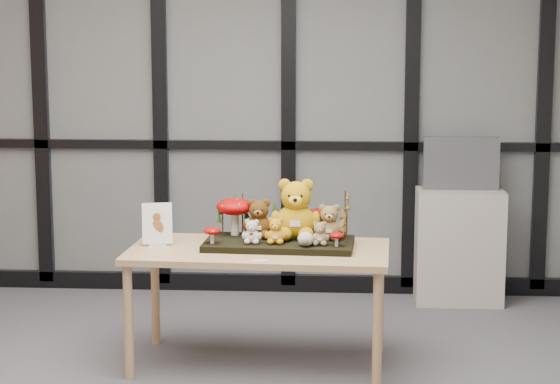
# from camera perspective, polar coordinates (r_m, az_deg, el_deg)

# --- Properties ---
(room_shell) EXTENTS (5.00, 5.00, 5.00)m
(room_shell) POSITION_cam_1_polar(r_m,az_deg,el_deg) (4.63, -6.80, 6.77)
(room_shell) COLOR beige
(room_shell) RESTS_ON floor
(glass_partition) EXTENTS (4.90, 0.06, 2.78)m
(glass_partition) POSITION_cam_1_polar(r_m,az_deg,el_deg) (7.08, -3.17, 5.62)
(glass_partition) COLOR #2D383F
(glass_partition) RESTS_ON floor
(display_table) EXTENTS (1.46, 0.78, 0.67)m
(display_table) POSITION_cam_1_polar(r_m,az_deg,el_deg) (5.60, -1.20, -3.87)
(display_table) COLOR tan
(display_table) RESTS_ON floor
(diorama_tray) EXTENTS (0.84, 0.45, 0.04)m
(diorama_tray) POSITION_cam_1_polar(r_m,az_deg,el_deg) (5.62, -0.05, -2.93)
(diorama_tray) COLOR black
(diorama_tray) RESTS_ON display_table
(bear_pooh_yellow) EXTENTS (0.29, 0.27, 0.37)m
(bear_pooh_yellow) POSITION_cam_1_polar(r_m,az_deg,el_deg) (5.65, 0.90, -0.77)
(bear_pooh_yellow) COLOR #C4920E
(bear_pooh_yellow) RESTS_ON diorama_tray
(bear_brown_medium) EXTENTS (0.19, 0.17, 0.24)m
(bear_brown_medium) POSITION_cam_1_polar(r_m,az_deg,el_deg) (5.68, -1.20, -1.37)
(bear_brown_medium) COLOR #4F2E0D
(bear_brown_medium) RESTS_ON diorama_tray
(bear_tan_back) EXTENTS (0.17, 0.16, 0.22)m
(bear_tan_back) POSITION_cam_1_polar(r_m,az_deg,el_deg) (5.63, 2.79, -1.59)
(bear_tan_back) COLOR olive
(bear_tan_back) RESTS_ON diorama_tray
(bear_small_yellow) EXTENTS (0.13, 0.12, 0.16)m
(bear_small_yellow) POSITION_cam_1_polar(r_m,az_deg,el_deg) (5.53, -0.25, -2.10)
(bear_small_yellow) COLOR orange
(bear_small_yellow) RESTS_ON diorama_tray
(bear_white_bow) EXTENTS (0.12, 0.11, 0.15)m
(bear_white_bow) POSITION_cam_1_polar(r_m,az_deg,el_deg) (5.54, -1.59, -2.16)
(bear_white_bow) COLOR silver
(bear_white_bow) RESTS_ON diorama_tray
(bear_beige_small) EXTENTS (0.11, 0.10, 0.14)m
(bear_beige_small) POSITION_cam_1_polar(r_m,az_deg,el_deg) (5.50, 2.25, -2.26)
(bear_beige_small) COLOR #8A7250
(bear_beige_small) RESTS_ON diorama_tray
(plush_cream_hedgehog) EXTENTS (0.07, 0.06, 0.09)m
(plush_cream_hedgehog) POSITION_cam_1_polar(r_m,az_deg,el_deg) (5.47, 1.44, -2.62)
(plush_cream_hedgehog) COLOR beige
(plush_cream_hedgehog) RESTS_ON diorama_tray
(mushroom_back_left) EXTENTS (0.21, 0.21, 0.23)m
(mushroom_back_left) POSITION_cam_1_polar(r_m,az_deg,el_deg) (5.75, -2.56, -1.28)
(mushroom_back_left) COLOR #900404
(mushroom_back_left) RESTS_ON diorama_tray
(mushroom_back_right) EXTENTS (0.16, 0.16, 0.17)m
(mushroom_back_right) POSITION_cam_1_polar(r_m,az_deg,el_deg) (5.71, 2.07, -1.65)
(mushroom_back_right) COLOR #900404
(mushroom_back_right) RESTS_ON diorama_tray
(mushroom_front_left) EXTENTS (0.09, 0.09, 0.10)m
(mushroom_front_left) POSITION_cam_1_polar(r_m,az_deg,el_deg) (5.54, -3.84, -2.41)
(mushroom_front_left) COLOR #900404
(mushroom_front_left) RESTS_ON diorama_tray
(mushroom_front_right) EXTENTS (0.08, 0.08, 0.09)m
(mushroom_front_right) POSITION_cam_1_polar(r_m,az_deg,el_deg) (5.47, 3.20, -2.63)
(mushroom_front_right) COLOR #900404
(mushroom_front_right) RESTS_ON diorama_tray
(sprig_green_far_left) EXTENTS (0.05, 0.05, 0.21)m
(sprig_green_far_left) POSITION_cam_1_polar(r_m,az_deg,el_deg) (5.74, -3.25, -1.44)
(sprig_green_far_left) COLOR #113D0D
(sprig_green_far_left) RESTS_ON diorama_tray
(sprig_green_mid_left) EXTENTS (0.05, 0.05, 0.24)m
(sprig_green_mid_left) POSITION_cam_1_polar(r_m,az_deg,el_deg) (5.77, -2.12, -1.23)
(sprig_green_mid_left) COLOR #113D0D
(sprig_green_mid_left) RESTS_ON diorama_tray
(sprig_dry_far_right) EXTENTS (0.05, 0.05, 0.27)m
(sprig_dry_far_right) POSITION_cam_1_polar(r_m,az_deg,el_deg) (5.65, 3.68, -1.29)
(sprig_dry_far_right) COLOR brown
(sprig_dry_far_right) RESTS_ON diorama_tray
(sprig_dry_mid_right) EXTENTS (0.05, 0.05, 0.19)m
(sprig_dry_mid_right) POSITION_cam_1_polar(r_m,az_deg,el_deg) (5.55, 3.77, -1.91)
(sprig_dry_mid_right) COLOR brown
(sprig_dry_mid_right) RESTS_ON diorama_tray
(sprig_green_centre) EXTENTS (0.05, 0.05, 0.18)m
(sprig_green_centre) POSITION_cam_1_polar(r_m,az_deg,el_deg) (5.76, -0.30, -1.53)
(sprig_green_centre) COLOR #113D0D
(sprig_green_centre) RESTS_ON diorama_tray
(sign_holder) EXTENTS (0.17, 0.08, 0.24)m
(sign_holder) POSITION_cam_1_polar(r_m,az_deg,el_deg) (5.68, -6.92, -1.95)
(sign_holder) COLOR silver
(sign_holder) RESTS_ON display_table
(label_card) EXTENTS (0.08, 0.03, 0.00)m
(label_card) POSITION_cam_1_polar(r_m,az_deg,el_deg) (5.30, -1.14, -3.87)
(label_card) COLOR white
(label_card) RESTS_ON display_table
(cabinet) EXTENTS (0.58, 0.34, 0.78)m
(cabinet) POSITION_cam_1_polar(r_m,az_deg,el_deg) (7.02, 10.04, -3.03)
(cabinet) COLOR #A59D93
(cabinet) RESTS_ON floor
(monitor) EXTENTS (0.51, 0.05, 0.36)m
(monitor) POSITION_cam_1_polar(r_m,az_deg,el_deg) (6.94, 10.16, 1.60)
(monitor) COLOR #4A4C51
(monitor) RESTS_ON cabinet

